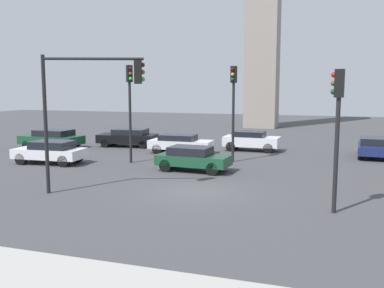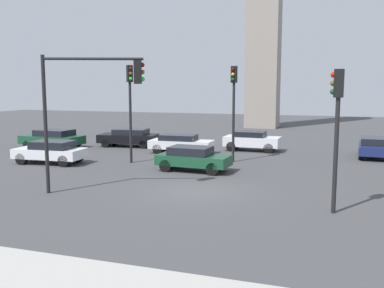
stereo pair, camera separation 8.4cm
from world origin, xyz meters
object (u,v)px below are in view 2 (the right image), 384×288
(traffic_light_2, at_px, (337,114))
(car_3, at_px, (129,137))
(car_0, at_px, (181,143))
(car_7, at_px, (51,151))
(car_5, at_px, (374,147))
(car_4, at_px, (252,140))
(traffic_light_1, at_px, (130,96))
(car_2, at_px, (193,158))
(traffic_light_0, at_px, (89,94))
(traffic_light_3, at_px, (234,96))
(car_6, at_px, (53,138))

(traffic_light_2, distance_m, car_3, 20.61)
(car_0, bearing_deg, car_7, -135.46)
(car_0, height_order, car_5, car_5)
(car_7, bearing_deg, car_4, -143.02)
(traffic_light_1, bearing_deg, car_2, 29.71)
(car_2, height_order, car_4, car_4)
(traffic_light_2, relative_size, car_4, 1.31)
(traffic_light_1, relative_size, car_0, 1.33)
(traffic_light_0, relative_size, traffic_light_1, 1.01)
(traffic_light_3, relative_size, car_6, 1.24)
(traffic_light_0, xyz_separation_m, car_7, (-6.19, 5.52, -3.58))
(traffic_light_1, bearing_deg, car_5, 71.55)
(traffic_light_0, height_order, car_5, traffic_light_0)
(traffic_light_2, relative_size, car_0, 1.19)
(traffic_light_2, relative_size, car_2, 1.29)
(traffic_light_2, distance_m, car_5, 14.50)
(car_5, bearing_deg, car_6, 99.69)
(traffic_light_1, distance_m, traffic_light_2, 13.79)
(traffic_light_1, height_order, traffic_light_2, traffic_light_1)
(car_3, bearing_deg, traffic_light_0, 103.86)
(car_6, relative_size, car_7, 1.10)
(traffic_light_1, height_order, car_2, traffic_light_1)
(car_3, bearing_deg, traffic_light_1, 111.30)
(traffic_light_0, relative_size, car_6, 1.26)
(traffic_light_3, xyz_separation_m, car_2, (-1.44, -3.52, -3.30))
(car_3, distance_m, car_6, 5.73)
(car_3, relative_size, car_7, 1.09)
(traffic_light_0, relative_size, car_3, 1.28)
(traffic_light_2, distance_m, traffic_light_3, 11.14)
(car_4, height_order, car_7, car_4)
(car_6, height_order, car_7, car_6)
(traffic_light_0, distance_m, car_5, 19.20)
(traffic_light_3, bearing_deg, car_2, -14.43)
(car_6, bearing_deg, traffic_light_3, 174.47)
(car_0, xyz_separation_m, car_5, (12.63, 2.32, -0.00))
(traffic_light_1, height_order, traffic_light_3, traffic_light_1)
(traffic_light_1, relative_size, car_7, 1.37)
(car_5, distance_m, car_7, 20.58)
(traffic_light_3, bearing_deg, car_7, -60.90)
(car_2, bearing_deg, traffic_light_3, 70.87)
(traffic_light_0, distance_m, traffic_light_3, 10.40)
(traffic_light_3, xyz_separation_m, car_6, (-14.41, 1.76, -3.30))
(car_4, bearing_deg, car_2, -99.28)
(traffic_light_0, distance_m, car_3, 15.11)
(car_6, bearing_deg, car_0, -175.76)
(car_5, bearing_deg, car_3, 93.80)
(car_3, distance_m, car_7, 8.31)
(car_4, bearing_deg, traffic_light_3, -90.78)
(car_5, bearing_deg, car_4, 89.97)
(car_2, height_order, car_5, car_2)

